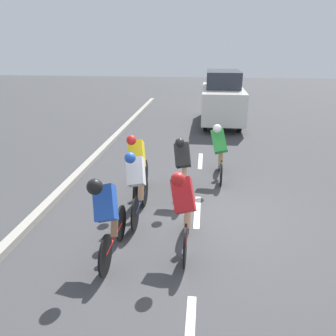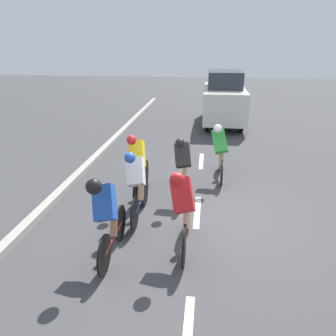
# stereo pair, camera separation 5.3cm
# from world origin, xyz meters

# --- Properties ---
(ground_plane) EXTENTS (60.00, 60.00, 0.00)m
(ground_plane) POSITION_xyz_m (0.00, 0.00, 0.00)
(ground_plane) COLOR #424244
(lane_stripe_mid) EXTENTS (0.12, 1.40, 0.01)m
(lane_stripe_mid) POSITION_xyz_m (0.00, -0.24, 0.00)
(lane_stripe_mid) COLOR white
(lane_stripe_mid) RESTS_ON ground
(lane_stripe_far) EXTENTS (0.12, 1.40, 0.01)m
(lane_stripe_far) POSITION_xyz_m (0.00, -3.44, 0.00)
(lane_stripe_far) COLOR white
(lane_stripe_far) RESTS_ON ground
(curb) EXTENTS (0.20, 28.41, 0.14)m
(curb) POSITION_xyz_m (3.20, -0.24, 0.07)
(curb) COLOR #A8A399
(curb) RESTS_ON ground
(cyclist_blue) EXTENTS (0.45, 1.60, 1.49)m
(cyclist_blue) POSITION_xyz_m (1.38, 1.52, 0.81)
(cyclist_blue) COLOR black
(cyclist_blue) RESTS_ON ground
(cyclist_black) EXTENTS (0.41, 1.65, 1.46)m
(cyclist_black) POSITION_xyz_m (0.36, -0.92, 0.76)
(cyclist_black) COLOR black
(cyclist_black) RESTS_ON ground
(cyclist_yellow) EXTENTS (0.43, 1.69, 1.53)m
(cyclist_yellow) POSITION_xyz_m (1.35, -0.78, 0.79)
(cyclist_yellow) COLOR black
(cyclist_yellow) RESTS_ON ground
(cyclist_white) EXTENTS (0.41, 1.68, 1.47)m
(cyclist_white) POSITION_xyz_m (1.18, 0.16, 0.76)
(cyclist_white) COLOR black
(cyclist_white) RESTS_ON ground
(cyclist_red) EXTENTS (0.45, 1.69, 1.51)m
(cyclist_red) POSITION_xyz_m (0.20, 1.15, 0.79)
(cyclist_red) COLOR black
(cyclist_red) RESTS_ON ground
(cyclist_green) EXTENTS (0.46, 1.64, 1.50)m
(cyclist_green) POSITION_xyz_m (-0.48, -2.09, 0.79)
(cyclist_green) COLOR black
(cyclist_green) RESTS_ON ground
(support_car) EXTENTS (1.70, 4.18, 2.24)m
(support_car) POSITION_xyz_m (-0.79, -8.48, 1.11)
(support_car) COLOR black
(support_car) RESTS_ON ground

